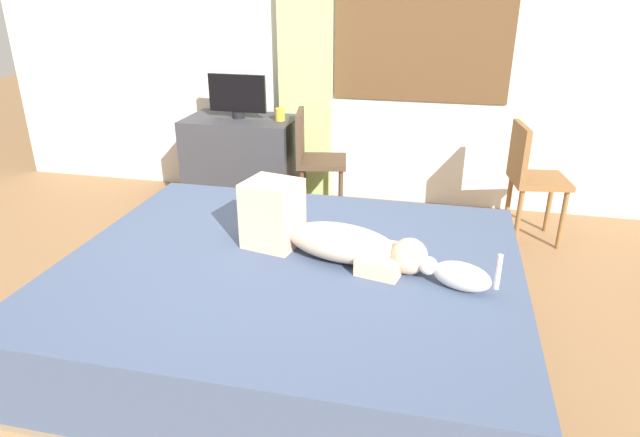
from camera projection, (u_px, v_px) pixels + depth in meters
name	position (u px, v px, depth m)	size (l,w,h in m)	color
ground_plane	(270.00, 347.00, 2.91)	(16.00, 16.00, 0.00)	olive
back_wall_with_window	(355.00, 24.00, 4.43)	(6.40, 0.14, 2.90)	silver
bed	(292.00, 307.00, 2.79)	(2.26, 1.89, 0.52)	#997A56
person_lying	(323.00, 233.00, 2.71)	(0.94, 0.43, 0.34)	#CCB299
cat	(458.00, 275.00, 2.42)	(0.35, 0.19, 0.21)	silver
desk	(243.00, 161.00, 4.67)	(0.90, 0.56, 0.74)	#38383D
tv_monitor	(237.00, 95.00, 4.46)	(0.48, 0.10, 0.35)	black
cup	(280.00, 114.00, 4.42)	(0.08, 0.08, 0.10)	gold
chair_by_desk	(313.00, 156.00, 4.35)	(0.44, 0.44, 0.86)	#4C3828
chair_spare	(530.00, 174.00, 3.94)	(0.43, 0.43, 0.86)	brown
curtain_left	(305.00, 58.00, 4.50)	(0.44, 0.06, 2.38)	#ADCC75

